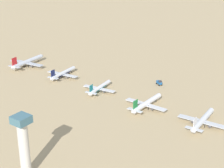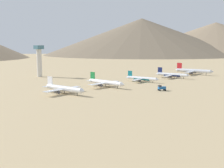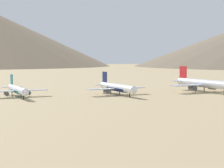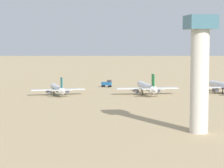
% 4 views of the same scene
% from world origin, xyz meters
% --- Properties ---
extents(ground_plane, '(1800.00, 1800.00, 0.00)m').
position_xyz_m(ground_plane, '(0.00, 0.00, 0.00)').
color(ground_plane, tan).
extents(parked_jet_2, '(30.77, 25.09, 8.87)m').
position_xyz_m(parked_jet_2, '(-0.68, -1.04, 2.95)').
color(parked_jet_2, white).
rests_on(parked_jet_2, ground).
extents(parked_jet_3, '(33.44, 27.26, 9.64)m').
position_xyz_m(parked_jet_3, '(5.28, 39.97, 3.21)').
color(parked_jet_3, silver).
rests_on(parked_jet_3, ground).
extents(parked_jet_4, '(41.01, 33.43, 11.83)m').
position_xyz_m(parked_jet_4, '(6.70, 82.43, 3.98)').
color(parked_jet_4, silver).
rests_on(parked_jet_4, ground).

